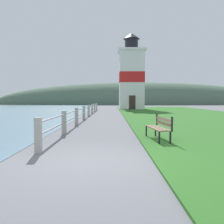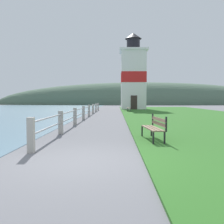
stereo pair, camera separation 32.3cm
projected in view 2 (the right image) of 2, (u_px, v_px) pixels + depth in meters
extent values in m
plane|color=slate|center=(78.00, 162.00, 5.97)|extent=(160.00, 160.00, 0.00)
cube|color=#2D6623|center=(192.00, 116.00, 21.86)|extent=(12.00, 48.10, 0.06)
cube|color=#A8A399|center=(31.00, 135.00, 6.97)|extent=(0.18, 0.18, 1.00)
cube|color=#A8A399|center=(61.00, 122.00, 10.71)|extent=(0.18, 0.18, 1.00)
cube|color=#A8A399|center=(75.00, 116.00, 14.46)|extent=(0.18, 0.18, 1.00)
cube|color=#A8A399|center=(83.00, 113.00, 18.20)|extent=(0.18, 0.18, 1.00)
cube|color=#A8A399|center=(89.00, 110.00, 21.95)|extent=(0.18, 0.18, 1.00)
cube|color=#A8A399|center=(93.00, 109.00, 25.69)|extent=(0.18, 0.18, 1.00)
cube|color=#A8A399|center=(96.00, 108.00, 29.44)|extent=(0.18, 0.18, 1.00)
cube|color=#A8A399|center=(98.00, 107.00, 33.19)|extent=(0.18, 0.18, 1.00)
cylinder|color=#B2B2B7|center=(86.00, 107.00, 20.06)|extent=(0.06, 26.26, 0.06)
cylinder|color=#B2B2B7|center=(86.00, 112.00, 20.08)|extent=(0.06, 26.26, 0.06)
cube|color=#846B51|center=(148.00, 128.00, 8.87)|extent=(0.30, 1.78, 0.04)
cube|color=#846B51|center=(152.00, 128.00, 8.88)|extent=(0.30, 1.78, 0.04)
cube|color=#846B51|center=(156.00, 128.00, 8.89)|extent=(0.30, 1.78, 0.04)
cube|color=#846B51|center=(159.00, 119.00, 8.89)|extent=(0.24, 1.77, 0.11)
cube|color=#846B51|center=(159.00, 124.00, 8.89)|extent=(0.24, 1.77, 0.11)
cube|color=black|center=(153.00, 139.00, 8.02)|extent=(0.06, 0.06, 0.45)
cube|color=black|center=(142.00, 132.00, 9.73)|extent=(0.06, 0.06, 0.45)
cube|color=black|center=(165.00, 139.00, 8.05)|extent=(0.06, 0.06, 0.45)
cube|color=black|center=(151.00, 132.00, 9.77)|extent=(0.06, 0.06, 0.45)
cube|color=black|center=(166.00, 124.00, 8.03)|extent=(0.06, 0.06, 0.49)
cube|color=black|center=(153.00, 120.00, 9.75)|extent=(0.06, 0.06, 0.49)
cube|color=#846B51|center=(128.00, 108.00, 28.99)|extent=(0.20, 1.67, 0.04)
cube|color=#846B51|center=(129.00, 108.00, 28.98)|extent=(0.20, 1.67, 0.04)
cube|color=#846B51|center=(130.00, 108.00, 28.97)|extent=(0.20, 1.67, 0.04)
cube|color=#846B51|center=(131.00, 105.00, 28.95)|extent=(0.15, 1.66, 0.11)
cube|color=#846B51|center=(131.00, 107.00, 28.96)|extent=(0.15, 1.66, 0.11)
cube|color=black|center=(127.00, 110.00, 28.21)|extent=(0.05, 0.05, 0.45)
cube|color=black|center=(127.00, 110.00, 29.81)|extent=(0.05, 0.05, 0.45)
cube|color=black|center=(131.00, 110.00, 28.18)|extent=(0.05, 0.05, 0.45)
cube|color=black|center=(131.00, 110.00, 29.79)|extent=(0.05, 0.05, 0.45)
cube|color=black|center=(131.00, 106.00, 28.15)|extent=(0.05, 0.05, 0.49)
cube|color=black|center=(131.00, 106.00, 29.76)|extent=(0.05, 0.05, 0.49)
cube|color=white|center=(133.00, 81.00, 36.33)|extent=(3.48, 3.48, 8.36)
cube|color=red|center=(133.00, 78.00, 36.30)|extent=(3.52, 3.52, 1.51)
cube|color=white|center=(133.00, 51.00, 36.10)|extent=(4.00, 4.00, 0.25)
cylinder|color=black|center=(133.00, 44.00, 36.05)|extent=(1.91, 1.91, 1.56)
cone|color=black|center=(133.00, 36.00, 35.99)|extent=(2.39, 2.39, 0.86)
cube|color=#332823|center=(134.00, 103.00, 34.74)|extent=(0.90, 0.06, 2.00)
ellipsoid|color=#4C6651|center=(142.00, 105.00, 67.82)|extent=(80.00, 16.00, 12.00)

